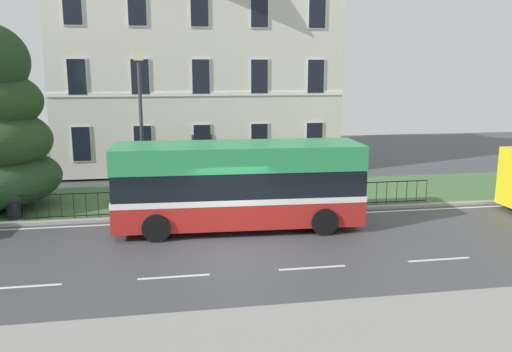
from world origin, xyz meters
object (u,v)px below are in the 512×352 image
Objects in this scene: street_lamp_post at (141,120)px; georgian_townhouse at (195,52)px; single_decker_bus at (239,184)px; litter_bin at (13,203)px.

georgian_townhouse is at bearing 75.93° from street_lamp_post.
single_decker_bus is 8.69m from litter_bin.
georgian_townhouse is 1.76× the size of single_decker_bus.
street_lamp_post reaches higher than litter_bin.
litter_bin is (-8.34, 2.25, -0.93)m from single_decker_bus.
litter_bin is (-7.67, -11.75, -6.02)m from georgian_townhouse.
street_lamp_post is (-2.81, -11.21, -2.98)m from georgian_townhouse.
georgian_townhouse is 14.91m from single_decker_bus.
georgian_townhouse is 11.94m from street_lamp_post.
georgian_townhouse is at bearing 56.87° from litter_bin.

